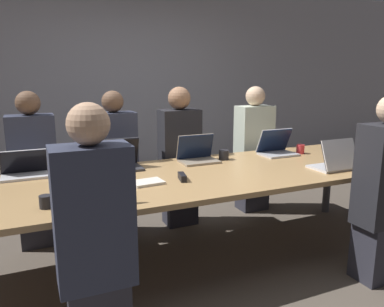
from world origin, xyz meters
The scene contains 22 objects.
ground_plane centered at (0.00, 0.00, 0.00)m, with size 24.00×24.00×0.00m, color brown.
curtain_wall centered at (0.00, 2.35, 1.40)m, with size 12.00×0.06×2.80m.
conference_table centered at (0.00, 0.00, 0.70)m, with size 4.04×1.21×0.76m.
laptop_far_midleft centered at (-0.50, 0.42, 0.83)m, with size 0.31×0.27×0.26m.
person_far_midleft centered at (-0.49, 0.78, 0.68)m, with size 0.40×0.24×1.41m.
cup_far_midleft centered at (-0.73, 0.42, 0.81)m, with size 0.07×0.07×0.10m.
bottle_far_midleft centered at (-0.78, 0.26, 0.84)m, with size 0.07×0.07×0.20m.
laptop_far_right centered at (1.06, 0.36, 0.83)m, with size 0.36×0.27×0.26m.
person_far_right centered at (1.12, 0.86, 0.69)m, with size 0.40×0.24×1.42m.
cup_far_right centered at (1.31, 0.29, 0.80)m, with size 0.08×0.08×0.09m.
laptop_far_left centered at (-1.28, 0.47, 0.82)m, with size 0.35×0.22×0.22m.
person_far_left centered at (-1.21, 0.86, 0.69)m, with size 0.40×0.24×1.41m.
laptop_near_right centered at (1.14, -0.35, 0.83)m, with size 0.34×0.27×0.27m.
person_near_right centered at (1.15, -0.84, 0.69)m, with size 0.40×0.24×1.42m.
laptop_far_center centered at (0.19, 0.39, 0.83)m, with size 0.35×0.25×0.25m.
person_far_center centered at (0.18, 0.79, 0.70)m, with size 0.40×0.24×1.43m.
cup_far_center centered at (0.46, 0.37, 0.80)m, with size 0.09×0.09×0.09m.
laptop_near_left centered at (-0.90, -0.38, 0.83)m, with size 0.32×0.26×0.27m.
person_near_left centered at (-0.95, -0.80, 0.69)m, with size 0.40×0.24×1.42m.
cup_near_left centered at (-1.16, -0.35, 0.79)m, with size 0.08×0.08×0.08m.
stapler centered at (-0.17, -0.12, 0.78)m, with size 0.07×0.16×0.05m.
notebook centered at (-0.44, -0.11, 0.77)m, with size 0.24×0.18×0.02m.
Camera 1 is at (-1.22, -2.69, 1.56)m, focal length 35.00 mm.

